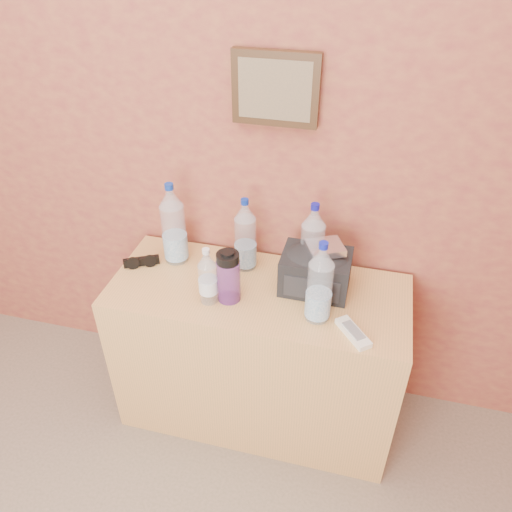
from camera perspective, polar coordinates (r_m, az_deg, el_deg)
The scene contains 12 objects.
picture_frame at distance 1.77m, azimuth 2.24°, elevation 18.53°, with size 0.30×0.03×0.25m, color #382311, non-canonical shape.
dresser at distance 2.15m, azimuth 0.22°, elevation -11.17°, with size 1.14×0.48×0.71m, color #A47C4F.
pet_large_a at distance 1.99m, azimuth -9.39°, elevation 3.22°, with size 0.09×0.09×0.35m.
pet_large_b at distance 1.94m, azimuth -1.23°, elevation 2.08°, with size 0.08×0.08×0.31m.
pet_large_c at distance 1.88m, azimuth 6.42°, elevation 1.08°, with size 0.09×0.09×0.33m.
pet_large_d at distance 1.71m, azimuth 7.29°, elevation -3.42°, with size 0.09×0.09×0.32m.
pet_small at distance 1.80m, azimuth -5.52°, elevation -2.59°, with size 0.07×0.07×0.23m.
nalgene_bottle at distance 1.80m, azimuth -3.17°, elevation -2.31°, with size 0.09×0.09×0.21m.
sunglasses at distance 2.06m, azimuth -12.95°, elevation -0.60°, with size 0.14×0.05×0.04m, color black, non-canonical shape.
ac_remote at distance 1.74m, azimuth 11.05°, elevation -8.62°, with size 0.15×0.05×0.02m, color beige.
toiletry_bag at distance 1.87m, azimuth 6.84°, elevation -1.56°, with size 0.25×0.18×0.17m, color black, non-canonical shape.
foil_packet at distance 1.81m, azimuth 7.88°, elevation 0.93°, with size 0.13×0.11×0.03m, color silver.
Camera 1 is at (0.64, 0.33, 1.93)m, focal length 35.00 mm.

